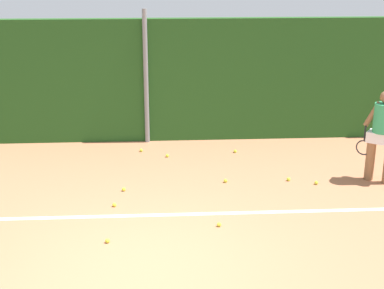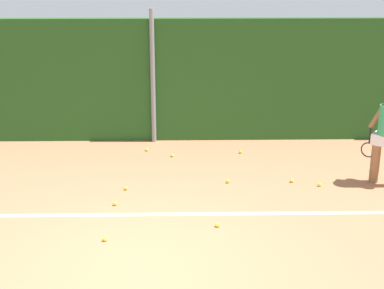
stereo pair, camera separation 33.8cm
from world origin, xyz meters
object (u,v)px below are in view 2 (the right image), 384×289
tennis_ball_7 (228,181)px  tennis_ball_10 (241,152)px  tennis_ball_3 (320,185)px  tennis_ball_9 (217,225)px  tennis_ball_4 (172,155)px  tennis_ball_8 (115,204)px  tennis_ball_6 (292,181)px  tennis_ball_1 (105,239)px  tennis_ball_0 (147,150)px  tennis_ball_2 (126,188)px

tennis_ball_7 → tennis_ball_10: size_ratio=1.00×
tennis_ball_3 → tennis_ball_9: 2.48m
tennis_ball_7 → tennis_ball_9: (-0.30, -1.75, 0.00)m
tennis_ball_4 → tennis_ball_8: bearing=-111.0°
tennis_ball_9 → tennis_ball_6: bearing=50.3°
tennis_ball_1 → tennis_ball_4: size_ratio=1.00×
tennis_ball_4 → tennis_ball_7: 1.76m
tennis_ball_0 → tennis_ball_6: (2.73, -1.80, 0.00)m
tennis_ball_8 → tennis_ball_7: bearing=25.8°
tennis_ball_2 → tennis_ball_7: bearing=9.0°
tennis_ball_3 → tennis_ball_9: same height
tennis_ball_8 → tennis_ball_10: bearing=47.7°
tennis_ball_2 → tennis_ball_4: 1.89m
tennis_ball_1 → tennis_ball_9: (1.65, 0.42, 0.00)m
tennis_ball_0 → tennis_ball_8: size_ratio=1.00×
tennis_ball_0 → tennis_ball_3: bearing=-32.1°
tennis_ball_6 → tennis_ball_7: bearing=-179.7°
tennis_ball_0 → tennis_ball_8: (-0.37, -2.74, 0.00)m
tennis_ball_7 → tennis_ball_1: bearing=-131.9°
tennis_ball_7 → tennis_ball_0: bearing=131.0°
tennis_ball_6 → tennis_ball_8: bearing=-163.1°
tennis_ball_0 → tennis_ball_3: (3.19, -2.00, 0.00)m
tennis_ball_6 → tennis_ball_8: 3.24m
tennis_ball_4 → tennis_ball_6: 2.61m
tennis_ball_10 → tennis_ball_4: bearing=-172.3°
tennis_ball_0 → tennis_ball_7: 2.39m
tennis_ball_7 → tennis_ball_9: bearing=-99.8°
tennis_ball_7 → tennis_ball_9: 1.78m
tennis_ball_1 → tennis_ball_6: 3.80m
tennis_ball_3 → tennis_ball_8: same height
tennis_ball_7 → tennis_ball_10: same height
tennis_ball_1 → tennis_ball_4: bearing=75.6°
tennis_ball_0 → tennis_ball_3: size_ratio=1.00×
tennis_ball_3 → tennis_ball_7: bearing=173.3°
tennis_ball_7 → tennis_ball_8: (-1.94, -0.94, 0.00)m
tennis_ball_8 → tennis_ball_4: bearing=69.0°
tennis_ball_1 → tennis_ball_2: 1.89m
tennis_ball_0 → tennis_ball_6: bearing=-33.4°
tennis_ball_6 → tennis_ball_8: size_ratio=1.00×
tennis_ball_1 → tennis_ball_9: same height
tennis_ball_0 → tennis_ball_9: (1.27, -3.56, 0.00)m
tennis_ball_0 → tennis_ball_9: same height
tennis_ball_4 → tennis_ball_7: (1.03, -1.43, 0.00)m
tennis_ball_4 → tennis_ball_9: same height
tennis_ball_4 → tennis_ball_7: same height
tennis_ball_0 → tennis_ball_9: 3.78m
tennis_ball_4 → tennis_ball_9: size_ratio=1.00×
tennis_ball_8 → tennis_ball_9: bearing=-26.6°
tennis_ball_1 → tennis_ball_4: 3.72m
tennis_ball_4 → tennis_ball_6: bearing=-33.1°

